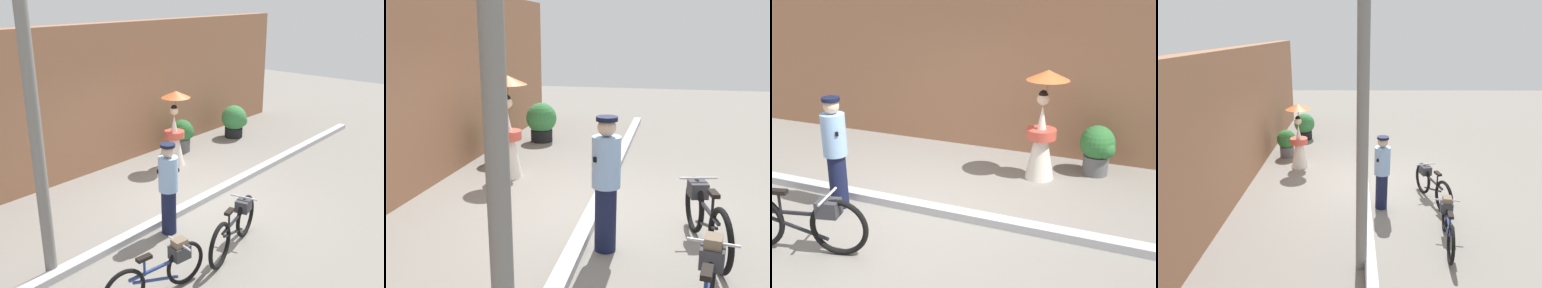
% 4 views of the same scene
% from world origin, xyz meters
% --- Properties ---
extents(ground_plane, '(30.00, 30.00, 0.00)m').
position_xyz_m(ground_plane, '(0.00, 0.00, 0.00)').
color(ground_plane, gray).
extents(building_wall, '(14.00, 0.40, 3.38)m').
position_xyz_m(building_wall, '(0.00, 3.13, 1.69)').
color(building_wall, '#9E6B4C').
rests_on(building_wall, ground_plane).
extents(sidewalk_curb, '(14.00, 0.20, 0.12)m').
position_xyz_m(sidewalk_curb, '(0.00, 0.00, 0.06)').
color(sidewalk_curb, '#B2B2B7').
rests_on(sidewalk_curb, ground_plane).
extents(bicycle_near_officer, '(1.77, 0.58, 0.81)m').
position_xyz_m(bicycle_near_officer, '(-0.86, -1.51, 0.41)').
color(bicycle_near_officer, black).
rests_on(bicycle_near_officer, ground_plane).
extents(person_officer, '(0.34, 0.34, 1.65)m').
position_xyz_m(person_officer, '(-1.19, -0.33, 0.88)').
color(person_officer, '#141938').
rests_on(person_officer, ground_plane).
extents(person_with_parasol, '(0.69, 0.69, 1.84)m').
position_xyz_m(person_with_parasol, '(1.28, 1.83, 0.87)').
color(person_with_parasol, silver).
rests_on(person_with_parasol, ground_plane).
extents(potted_plant_by_door, '(0.74, 0.73, 0.94)m').
position_xyz_m(potted_plant_by_door, '(4.05, 2.03, 0.50)').
color(potted_plant_by_door, black).
rests_on(potted_plant_by_door, ground_plane).
extents(potted_plant_small, '(0.60, 0.59, 0.86)m').
position_xyz_m(potted_plant_small, '(2.14, 2.34, 0.48)').
color(potted_plant_small, '#59595B').
rests_on(potted_plant_small, ground_plane).
extents(utility_pole, '(0.18, 0.18, 4.80)m').
position_xyz_m(utility_pole, '(-3.24, 0.15, 2.40)').
color(utility_pole, slate).
rests_on(utility_pole, ground_plane).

